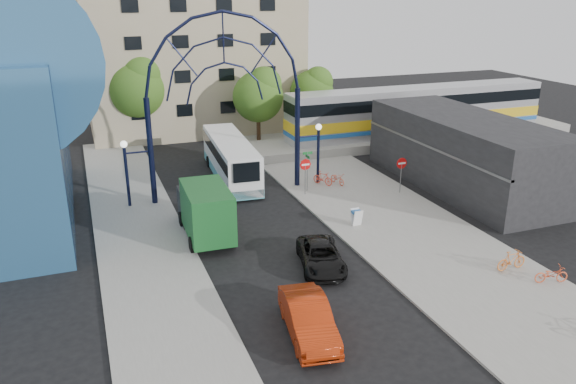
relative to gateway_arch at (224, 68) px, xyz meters
name	(u,v)px	position (x,y,z in m)	size (l,w,h in m)	color
ground	(307,292)	(0.00, -14.00, -8.56)	(120.00, 120.00, 0.00)	black
sidewalk_east	(409,233)	(8.00, -10.00, -8.50)	(8.00, 56.00, 0.12)	gray
plaza_west	(148,258)	(-6.50, -8.00, -8.50)	(5.00, 50.00, 0.12)	gray
gateway_arch	(224,68)	(0.00, 0.00, 0.00)	(13.64, 0.44, 12.10)	black
stop_sign	(305,168)	(4.80, -2.00, -6.56)	(0.80, 0.07, 2.50)	slate
do_not_enter_sign	(401,167)	(11.00, -4.00, -6.58)	(0.76, 0.07, 2.48)	slate
street_name_sign	(307,163)	(5.20, -1.40, -6.43)	(0.70, 0.70, 2.80)	slate
sandwich_board	(357,215)	(5.60, -8.02, -7.81)	(0.55, 0.61, 0.99)	white
commercial_block_east	(464,152)	(16.00, -4.00, -6.06)	(6.00, 16.00, 5.00)	black
apartment_block	(191,57)	(2.00, 20.97, -1.55)	(20.00, 12.10, 14.00)	tan
train_platform	(416,137)	(20.00, 8.00, -8.16)	(32.00, 5.00, 0.80)	gray
train_car	(418,110)	(20.00, 8.00, -5.66)	(25.10, 3.05, 4.20)	#B7B7BC
tree_north_a	(260,94)	(6.12, 11.93, -3.95)	(4.48, 4.48, 7.00)	#382314
tree_north_b	(137,86)	(-3.88, 15.93, -3.29)	(5.12, 5.12, 8.00)	#382314
tree_north_c	(313,90)	(12.12, 13.93, -4.28)	(4.16, 4.16, 6.50)	#382314
city_bus	(231,158)	(1.09, 3.42, -7.00)	(3.17, 10.95, 2.97)	white
green_truck	(205,210)	(-3.01, -6.11, -6.98)	(2.61, 6.34, 3.16)	black
black_suv	(321,256)	(1.57, -11.98, -7.94)	(2.05, 4.45, 1.24)	black
red_sedan	(308,318)	(-1.31, -17.22, -7.78)	(1.63, 4.68, 1.54)	#A22709
bike_near_a	(338,178)	(7.78, -0.83, -8.03)	(0.54, 1.56, 0.82)	#ED4F2F
bike_near_b	(323,178)	(6.74, -0.58, -7.95)	(0.45, 1.61, 0.97)	#EC452F
bike_far_a	(551,274)	(11.06, -17.46, -8.01)	(0.56, 1.62, 0.85)	#E2562D
bike_far_b	(512,260)	(10.20, -15.74, -7.92)	(0.48, 1.71, 1.03)	orange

